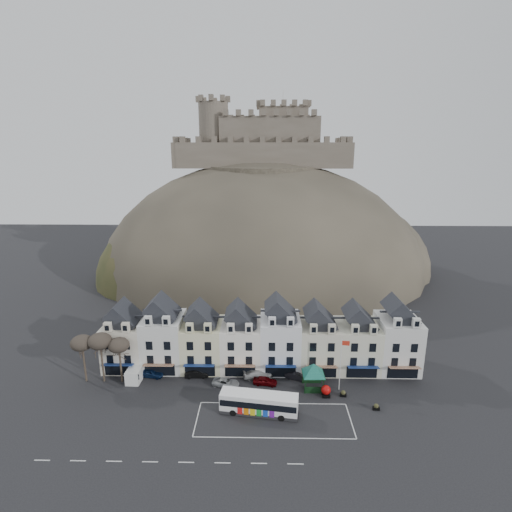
{
  "coord_description": "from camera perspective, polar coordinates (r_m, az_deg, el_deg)",
  "views": [
    {
      "loc": [
        0.41,
        -47.67,
        37.53
      ],
      "look_at": [
        -0.96,
        24.0,
        18.08
      ],
      "focal_mm": 28.0,
      "sensor_mm": 36.0,
      "label": 1
    }
  ],
  "objects": [
    {
      "name": "tree_left_mid",
      "position": [
        70.71,
        -21.4,
        -11.31
      ],
      "size": [
        3.78,
        3.78,
        8.64
      ],
      "color": "#352B22",
      "rests_on": "ground"
    },
    {
      "name": "ground",
      "position": [
        60.68,
        0.51,
        -23.03
      ],
      "size": [
        300.0,
        300.0,
        0.0
      ],
      "primitive_type": "plane",
      "color": "black",
      "rests_on": "ground"
    },
    {
      "name": "planter_west",
      "position": [
        67.23,
        12.35,
        -18.64
      ],
      "size": [
        1.11,
        0.72,
        1.02
      ],
      "rotation": [
        0.0,
        0.0,
        -0.21
      ],
      "color": "black",
      "rests_on": "ground"
    },
    {
      "name": "bus",
      "position": [
        61.77,
        0.43,
        -20.2
      ],
      "size": [
        11.58,
        4.25,
        3.19
      ],
      "rotation": [
        0.0,
        0.0,
        -0.15
      ],
      "color": "#262628",
      "rests_on": "ground"
    },
    {
      "name": "white_van",
      "position": [
        72.67,
        -16.71,
        -15.56
      ],
      "size": [
        2.39,
        5.13,
        2.3
      ],
      "rotation": [
        0.0,
        0.0,
        -0.04
      ],
      "color": "white",
      "rests_on": "ground"
    },
    {
      "name": "car_charcoal",
      "position": [
        70.15,
        5.74,
        -16.65
      ],
      "size": [
        3.95,
        2.58,
        1.23
      ],
      "primitive_type": "imported",
      "rotation": [
        0.0,
        0.0,
        1.19
      ],
      "color": "black",
      "rests_on": "ground"
    },
    {
      "name": "car_navy",
      "position": [
        72.64,
        -14.81,
        -15.8
      ],
      "size": [
        4.58,
        2.37,
        1.49
      ],
      "primitive_type": "imported",
      "rotation": [
        0.0,
        0.0,
        1.43
      ],
      "color": "#0D1E41",
      "rests_on": "ground"
    },
    {
      "name": "castle_hill",
      "position": [
        122.49,
        1.44,
        -2.61
      ],
      "size": [
        100.0,
        76.0,
        68.0
      ],
      "color": "#353129",
      "rests_on": "ground"
    },
    {
      "name": "castle",
      "position": [
        123.64,
        1.19,
        16.41
      ],
      "size": [
        50.2,
        22.2,
        22.0
      ],
      "color": "brown",
      "rests_on": "ground"
    },
    {
      "name": "car_silver",
      "position": [
        68.32,
        -4.33,
        -17.57
      ],
      "size": [
        4.68,
        2.91,
        1.23
      ],
      "primitive_type": "imported",
      "rotation": [
        0.0,
        0.0,
        1.36
      ],
      "color": "#9C9FA3",
      "rests_on": "ground"
    },
    {
      "name": "red_buoy",
      "position": [
        66.53,
        9.96,
        -18.44
      ],
      "size": [
        1.49,
        1.49,
        1.85
      ],
      "rotation": [
        0.0,
        0.0,
        0.02
      ],
      "color": "black",
      "rests_on": "ground"
    },
    {
      "name": "tree_left_near",
      "position": [
        69.94,
        -19.02,
        -12.0
      ],
      "size": [
        3.43,
        3.43,
        7.84
      ],
      "color": "#352B22",
      "rests_on": "ground"
    },
    {
      "name": "car_white",
      "position": [
        70.12,
        0.28,
        -16.48
      ],
      "size": [
        5.28,
        2.85,
        1.45
      ],
      "primitive_type": "imported",
      "rotation": [
        0.0,
        0.0,
        1.74
      ],
      "color": "#BBBBBB",
      "rests_on": "ground"
    },
    {
      "name": "flagpole",
      "position": [
        66.34,
        12.08,
        -14.47
      ],
      "size": [
        1.28,
        0.22,
        8.9
      ],
      "rotation": [
        0.0,
        0.0,
        -0.12
      ],
      "color": "silver",
      "rests_on": "ground"
    },
    {
      "name": "tree_left_far",
      "position": [
        72.03,
        -23.62,
        -11.36
      ],
      "size": [
        3.61,
        3.61,
        8.24
      ],
      "color": "#352B22",
      "rests_on": "ground"
    },
    {
      "name": "coach_bay_markings",
      "position": [
        61.68,
        2.53,
        -22.31
      ],
      "size": [
        22.0,
        7.5,
        0.01
      ],
      "primitive_type": "cube",
      "color": "silver",
      "rests_on": "ground"
    },
    {
      "name": "bus_shelter",
      "position": [
        66.75,
        8.22,
        -15.72
      ],
      "size": [
        6.95,
        6.95,
        4.41
      ],
      "rotation": [
        0.0,
        0.0,
        0.02
      ],
      "color": "black",
      "rests_on": "ground"
    },
    {
      "name": "car_black",
      "position": [
        71.04,
        -8.49,
        -16.28
      ],
      "size": [
        4.06,
        1.69,
        1.31
      ],
      "primitive_type": "imported",
      "rotation": [
        0.0,
        0.0,
        1.65
      ],
      "color": "black",
      "rests_on": "ground"
    },
    {
      "name": "townhouse_terrace",
      "position": [
        71.34,
        0.78,
        -11.68
      ],
      "size": [
        54.4,
        9.35,
        11.8
      ],
      "color": "silver",
      "rests_on": "ground"
    },
    {
      "name": "car_maroon",
      "position": [
        68.47,
        1.31,
        -17.39
      ],
      "size": [
        4.12,
        2.13,
        1.34
      ],
      "primitive_type": "imported",
      "rotation": [
        0.0,
        0.0,
        1.43
      ],
      "color": "#4B0407",
      "rests_on": "ground"
    },
    {
      "name": "planter_east",
      "position": [
        65.59,
        16.79,
        -19.94
      ],
      "size": [
        1.01,
        0.7,
        0.99
      ],
      "rotation": [
        0.0,
        0.0,
        -0.04
      ],
      "color": "black",
      "rests_on": "ground"
    }
  ]
}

